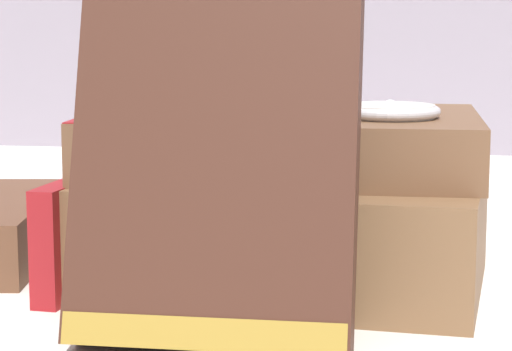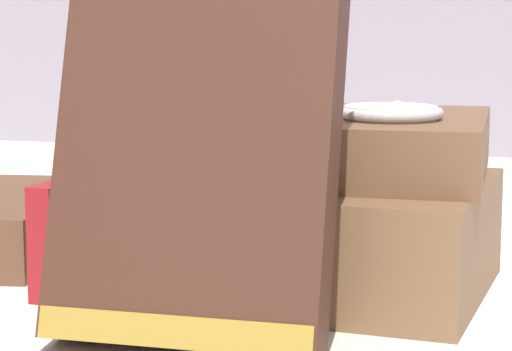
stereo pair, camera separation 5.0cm
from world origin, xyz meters
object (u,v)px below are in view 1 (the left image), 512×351
book_flat_top (275,142)px  pocket_watch (389,111)px  book_flat_bottom (265,232)px  book_leaning_front (217,161)px  reading_glasses (153,211)px

book_flat_top → pocket_watch: bearing=-15.7°
pocket_watch → book_flat_top: bearing=165.4°
book_flat_bottom → book_flat_top: (0.00, 0.02, 0.04)m
book_flat_bottom → book_leaning_front: size_ratio=1.30×
book_flat_bottom → pocket_watch: 0.08m
book_flat_bottom → book_flat_top: book_flat_top is taller
book_flat_top → book_leaning_front: size_ratio=1.20×
book_flat_bottom → reading_glasses: book_flat_bottom is taller
book_flat_top → pocket_watch: 0.06m
book_flat_top → reading_glasses: book_flat_top is taller
pocket_watch → reading_glasses: (-0.15, 0.16, -0.08)m
book_flat_bottom → reading_glasses: (-0.10, 0.17, -0.02)m
reading_glasses → book_flat_bottom: bearing=-46.9°
book_leaning_front → reading_glasses: bearing=109.5°
reading_glasses → pocket_watch: bearing=-33.9°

